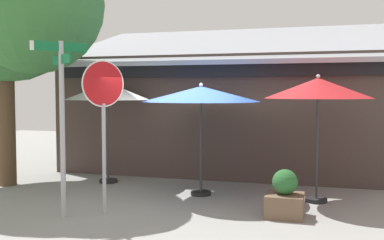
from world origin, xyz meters
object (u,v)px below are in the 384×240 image
patio_umbrella_royal_blue_center (201,95)px  patio_umbrella_crimson_right (318,89)px  patio_umbrella_ivory_left (107,92)px  sidewalk_planter (285,197)px  street_sign_post (62,109)px  stop_sign (103,106)px

patio_umbrella_royal_blue_center → patio_umbrella_crimson_right: 2.42m
patio_umbrella_ivory_left → sidewalk_planter: 5.20m
patio_umbrella_royal_blue_center → sidewalk_planter: bearing=-33.4°
patio_umbrella_ivory_left → patio_umbrella_crimson_right: patio_umbrella_crimson_right is taller
street_sign_post → patio_umbrella_crimson_right: (4.32, 2.43, 0.36)m
street_sign_post → stop_sign: street_sign_post is taller
patio_umbrella_ivory_left → patio_umbrella_royal_blue_center: (2.55, -0.68, -0.05)m
stop_sign → patio_umbrella_crimson_right: stop_sign is taller
patio_umbrella_crimson_right → sidewalk_planter: bearing=-111.5°
patio_umbrella_ivory_left → patio_umbrella_royal_blue_center: bearing=-15.0°
patio_umbrella_royal_blue_center → patio_umbrella_crimson_right: size_ratio=0.98×
street_sign_post → stop_sign: bearing=30.7°
stop_sign → patio_umbrella_ivory_left: (-1.27, 2.69, 0.24)m
stop_sign → patio_umbrella_royal_blue_center: 2.38m
stop_sign → patio_umbrella_ivory_left: stop_sign is taller
patio_umbrella_royal_blue_center → patio_umbrella_crimson_right: patio_umbrella_crimson_right is taller
stop_sign → patio_umbrella_crimson_right: bearing=29.1°
stop_sign → sidewalk_planter: (3.18, 0.75, -1.63)m
patio_umbrella_ivory_left → sidewalk_planter: bearing=-23.5°
street_sign_post → stop_sign: size_ratio=1.11×
street_sign_post → sidewalk_planter: size_ratio=3.65×
street_sign_post → stop_sign: (0.62, 0.37, 0.06)m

